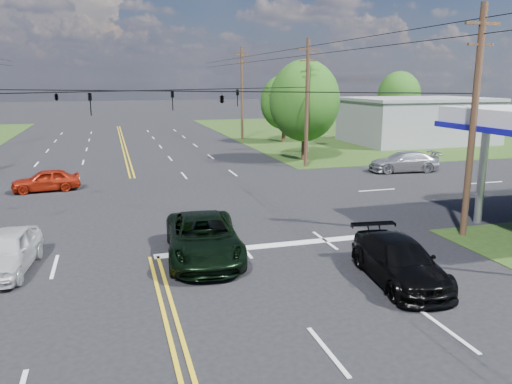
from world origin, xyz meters
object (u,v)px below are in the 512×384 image
object	(u,v)px
retail_ne	(416,122)
pickup_dkgreen	(203,238)
pole_right_far	(242,92)
suv_black	(399,261)
pole_ne	(307,102)
pickup_white	(5,252)
tree_far_r	(399,96)
pole_se	(474,120)
tree_right_b	(284,102)
tree_right_a	(304,101)

from	to	relation	value
retail_ne	pickup_dkgreen	size ratio (longest dim) A/B	2.44
retail_ne	pickup_dkgreen	bearing A→B (deg)	-134.60
pole_right_far	suv_black	distance (m)	41.20
pickup_dkgreen	suv_black	distance (m)	7.05
pole_ne	suv_black	bearing A→B (deg)	-104.04
retail_ne	pickup_white	bearing A→B (deg)	-141.36
tree_far_r	suv_black	bearing A→B (deg)	-121.79
pole_right_far	suv_black	size ratio (longest dim) A/B	2.05
pole_right_far	suv_black	world-z (taller)	pole_right_far
retail_ne	tree_far_r	xyz separation A→B (m)	(4.00, 10.00, 2.34)
pickup_white	suv_black	bearing A→B (deg)	-13.14
pole_right_far	tree_far_r	xyz separation A→B (m)	(21.00, 2.00, -0.62)
suv_black	pickup_white	distance (m)	13.44
pole_se	tree_far_r	xyz separation A→B (m)	(21.00, 39.00, -0.37)
tree_right_b	tree_far_r	world-z (taller)	tree_far_r
pole_ne	pickup_dkgreen	bearing A→B (deg)	-122.48
tree_right_a	pole_ne	bearing A→B (deg)	-108.43
tree_far_r	pole_ne	bearing A→B (deg)	-135.00
tree_right_b	tree_far_r	xyz separation A→B (m)	(17.50, 6.00, 0.33)
tree_right_a	tree_far_r	xyz separation A→B (m)	(20.00, 18.00, -0.33)
retail_ne	suv_black	bearing A→B (deg)	-124.50
pole_ne	pole_se	bearing A→B (deg)	-90.00
pole_ne	tree_right_b	bearing A→B (deg)	76.87
suv_black	pickup_dkgreen	bearing A→B (deg)	152.25
pole_ne	tree_right_a	distance (m)	3.16
pole_ne	tree_right_a	bearing A→B (deg)	71.57
tree_right_b	pickup_white	world-z (taller)	tree_right_b
tree_right_a	tree_right_b	world-z (taller)	tree_right_a
tree_far_r	pickup_white	world-z (taller)	tree_far_r
tree_right_a	pickup_dkgreen	bearing A→B (deg)	-120.65
pickup_dkgreen	pickup_white	size ratio (longest dim) A/B	1.33
pole_ne	pickup_dkgreen	xyz separation A→B (m)	(-11.20, -17.60, -4.12)
pole_se	tree_far_r	world-z (taller)	pole_se
pole_ne	pickup_dkgreen	world-z (taller)	pole_ne
retail_ne	tree_right_a	xyz separation A→B (m)	(-16.00, -8.00, 2.67)
pole_right_far	pole_se	bearing A→B (deg)	-90.00
tree_far_r	suv_black	distance (m)	50.26
pole_right_far	pickup_white	xyz separation A→B (m)	(-18.03, -36.00, -4.44)
tree_right_b	suv_black	distance (m)	37.83
tree_right_a	suv_black	size ratio (longest dim) A/B	1.67
pickup_dkgreen	pole_ne	bearing A→B (deg)	63.02
tree_far_r	pickup_dkgreen	distance (m)	50.40
suv_black	pickup_white	bearing A→B (deg)	166.85
pole_ne	pickup_white	size ratio (longest dim) A/B	2.21
tree_far_r	pickup_dkgreen	world-z (taller)	tree_far_r
pole_ne	pole_right_far	xyz separation A→B (m)	(0.00, 19.00, 0.25)
tree_right_a	retail_ne	bearing A→B (deg)	26.57
tree_right_b	pickup_dkgreen	distance (m)	35.92
pole_ne	tree_right_b	world-z (taller)	pole_ne
pole_se	pole_right_far	xyz separation A→B (m)	(0.00, 37.00, 0.25)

